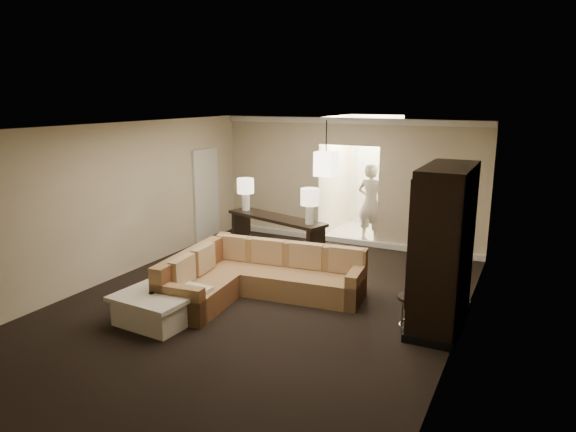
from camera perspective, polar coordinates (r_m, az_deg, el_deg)
The scene contains 19 objects.
ground at distance 8.34m, azimuth -3.17°, elevation -9.78°, with size 8.00×8.00×0.00m, color black.
wall_back at distance 11.48m, azimuth 6.66°, elevation 3.81°, with size 6.00×0.04×2.80m, color beige.
wall_front at distance 5.01m, azimuth -26.94°, elevation -9.99°, with size 6.00×0.04×2.80m, color beige.
wall_left at distance 9.72m, azimuth -18.86°, elevation 1.48°, with size 0.04×8.00×2.80m, color beige.
wall_right at distance 6.96m, azimuth 18.71°, elevation -2.95°, with size 0.04×8.00×2.80m, color beige.
ceiling at distance 7.70m, azimuth -3.44°, elevation 9.80°, with size 6.00×8.00×0.02m, color white.
crown_molding at distance 11.29m, azimuth 6.75°, elevation 10.44°, with size 6.00×0.10×0.12m, color silver.
baseboard at distance 11.72m, azimuth 6.40°, elevation -2.70°, with size 6.00×0.10×0.12m, color silver.
side_door at distance 11.86m, azimuth -9.06°, elevation 2.31°, with size 0.05×0.90×2.10m, color silver.
foyer at distance 12.75m, azimuth 8.71°, elevation 4.22°, with size 1.44×2.02×2.80m.
sectional_sofa at distance 8.54m, azimuth -3.69°, elevation -6.82°, with size 2.87×2.42×0.84m.
coffee_table at distance 7.92m, azimuth -13.94°, elevation -9.64°, with size 1.19×1.19×0.47m.
console_table at distance 10.40m, azimuth -1.33°, elevation -2.00°, with size 2.36×1.15×0.89m.
armoire at distance 7.59m, azimuth 16.81°, elevation -3.73°, with size 0.69×1.62×2.33m.
drink_table at distance 7.50m, azimuth 13.66°, elevation -9.74°, with size 0.42×0.42×0.53m.
table_lamp_left at distance 10.84m, azimuth -4.74°, elevation 3.00°, with size 0.36×0.36×0.68m.
table_lamp_right at distance 9.63m, azimuth 2.45°, elevation 1.74°, with size 0.36×0.36×0.68m.
pendant_light at distance 10.20m, azimuth 4.23°, elevation 5.83°, with size 0.38×0.38×1.09m.
person at distance 11.69m, azimuth 9.18°, elevation 1.92°, with size 0.73×0.48×2.01m, color beige.
Camera 1 is at (3.83, -6.66, 3.25)m, focal length 32.00 mm.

